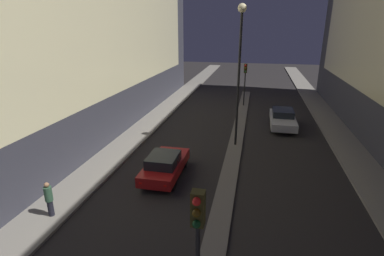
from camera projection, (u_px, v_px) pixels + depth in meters
median_strip at (236, 140)px, 21.77m from camera, size 0.95×33.65×0.11m
traffic_light_near at (198, 233)px, 7.13m from camera, size 0.32×0.42×4.23m
traffic_light_mid at (245, 75)px, 29.89m from camera, size 0.32×0.42×4.23m
street_lamp at (240, 53)px, 18.73m from camera, size 0.54×0.54×9.08m
car_left_lane at (165, 165)px, 16.28m from camera, size 1.80×4.19×1.41m
car_right_lane at (283, 118)px, 24.46m from camera, size 1.94×4.79×1.41m
pedestrian_on_left_sidewalk at (49, 198)px, 12.69m from camera, size 0.33×0.33×1.59m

